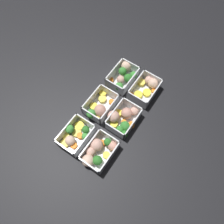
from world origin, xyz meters
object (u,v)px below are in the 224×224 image
at_px(container_near_right, 75,135).
at_px(container_far_left, 147,87).
at_px(container_far_right, 98,152).
at_px(container_near_center, 99,107).
at_px(container_far_center, 123,119).
at_px(container_near_left, 124,76).

relative_size(container_near_right, container_far_left, 0.94).
bearing_deg(container_far_right, container_near_center, -145.78).
xyz_separation_m(container_near_center, container_near_right, (0.15, -0.01, -0.00)).
bearing_deg(container_far_right, container_near_right, -91.68).
relative_size(container_near_right, container_far_right, 0.89).
distance_m(container_near_right, container_far_left, 0.38).
bearing_deg(container_near_right, container_far_right, 88.32).
height_order(container_near_right, container_far_center, same).
relative_size(container_near_left, container_near_center, 1.00).
bearing_deg(container_near_right, container_near_left, 178.96).
bearing_deg(container_far_left, container_near_center, -29.82).
distance_m(container_near_left, container_far_center, 0.21).
height_order(container_near_left, container_far_center, same).
relative_size(container_near_left, container_far_left, 1.09).
relative_size(container_far_center, container_far_right, 0.95).
bearing_deg(container_far_right, container_far_left, 178.84).
bearing_deg(container_near_center, container_near_right, -2.51).
xyz_separation_m(container_near_right, container_far_center, (-0.17, 0.12, 0.00)).
bearing_deg(container_near_left, container_far_center, 31.56).
height_order(container_near_left, container_near_right, same).
bearing_deg(container_near_center, container_far_right, 34.22).
xyz_separation_m(container_far_center, container_far_right, (0.17, -0.00, 0.00)).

